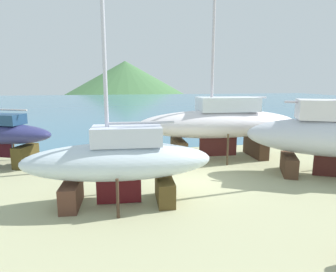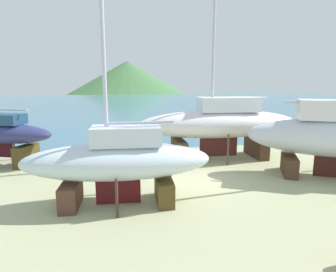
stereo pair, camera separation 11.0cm
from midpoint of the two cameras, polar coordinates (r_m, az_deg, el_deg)
The scene contains 5 objects.
ground_plane at distance 11.17m, azimuth 12.86°, elevation -16.90°, with size 49.83×49.83×0.00m, color tan.
sea_water at distance 69.77m, azimuth -7.40°, elevation 6.45°, with size 159.27×95.97×0.01m, color teal.
headland_hill at distance 170.99m, azimuth -7.99°, elevation 8.93°, with size 121.41×121.41×33.56m, color #487644.
sailboat_large_starboard at distance 19.57m, azimuth 10.43°, elevation 2.55°, with size 11.04×3.72×16.41m.
sailboat_small_center at distance 12.15m, azimuth -9.61°, elevation -4.82°, with size 7.96×2.87×13.00m.
Camera 2 is at (-4.09, -13.76, 5.14)m, focal length 30.70 mm.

